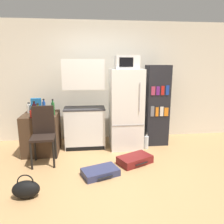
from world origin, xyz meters
TOP-DOWN VIEW (x-y plane):
  - ground_plane at (0.00, 0.00)m, footprint 24.00×24.00m
  - wall_back at (0.20, 2.00)m, footprint 6.40×0.10m
  - side_table at (-1.36, 1.23)m, footprint 0.67×0.75m
  - kitchen_hutch at (-0.50, 1.38)m, footprint 0.84×0.45m
  - refrigerator at (0.36, 1.30)m, footprint 0.66×0.63m
  - microwave at (0.36, 1.30)m, footprint 0.46×0.42m
  - bookshelf at (1.05, 1.42)m, footprint 0.48×0.38m
  - bottle_milk_white at (-1.59, 1.35)m, footprint 0.09×0.09m
  - bottle_olive_oil at (-1.33, 0.93)m, footprint 0.07×0.07m
  - bottle_ketchup_red at (-1.45, 0.92)m, footprint 0.06×0.06m
  - bottle_green_tall at (-1.09, 1.10)m, footprint 0.06×0.06m
  - bottle_wine_dark at (-1.43, 1.12)m, footprint 0.08×0.08m
  - bottle_blue_soda at (-1.29, 1.29)m, footprint 0.06×0.06m
  - cereal_box at (-1.43, 1.28)m, footprint 0.19×0.07m
  - chair at (-1.22, 0.73)m, footprint 0.42×0.42m
  - suitcase_large_flat at (-0.26, 0.12)m, footprint 0.64×0.51m
  - suitcase_small_flat at (0.38, 0.47)m, footprint 0.68×0.57m
  - handbag at (-1.27, -0.36)m, footprint 0.36×0.20m
  - water_bottle_front at (0.77, 1.13)m, footprint 0.09×0.09m

SIDE VIEW (x-z plane):
  - ground_plane at x=0.00m, z-range 0.00..0.00m
  - suitcase_large_flat at x=-0.26m, z-range 0.00..0.11m
  - suitcase_small_flat at x=0.38m, z-range 0.00..0.14m
  - handbag at x=-1.27m, z-range -0.04..0.29m
  - water_bottle_front at x=0.77m, z-range -0.03..0.32m
  - side_table at x=-1.36m, z-range 0.00..0.78m
  - chair at x=-1.22m, z-range 0.09..1.11m
  - refrigerator at x=0.36m, z-range 0.00..1.64m
  - kitchen_hutch at x=-0.50m, z-range -0.08..1.75m
  - bottle_ketchup_red at x=-1.45m, z-range 0.77..0.94m
  - bookshelf at x=1.05m, z-range 0.00..1.72m
  - bottle_milk_white at x=-1.59m, z-range 0.77..0.97m
  - bottle_olive_oil at x=-1.33m, z-range 0.76..1.03m
  - bottle_wine_dark at x=-1.43m, z-range 0.76..1.04m
  - bottle_blue_soda at x=-1.29m, z-range 0.76..1.05m
  - bottle_green_tall at x=-1.09m, z-range 0.76..1.07m
  - cereal_box at x=-1.43m, z-range 0.78..1.08m
  - wall_back at x=0.20m, z-range 0.00..2.67m
  - microwave at x=0.36m, z-range 1.64..1.90m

